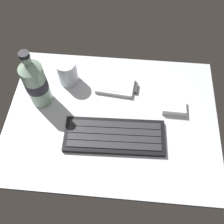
# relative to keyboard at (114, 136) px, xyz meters

# --- Properties ---
(ground_plane) EXTENTS (0.64, 0.48, 0.03)m
(ground_plane) POSITION_rel_keyboard_xyz_m (-0.01, 0.06, -0.02)
(ground_plane) COLOR silver
(keyboard) EXTENTS (0.29, 0.12, 0.02)m
(keyboard) POSITION_rel_keyboard_xyz_m (0.00, 0.00, 0.00)
(keyboard) COLOR black
(keyboard) RESTS_ON ground_plane
(handheld_device) EXTENTS (0.13, 0.09, 0.02)m
(handheld_device) POSITION_rel_keyboard_xyz_m (-0.01, 0.18, -0.00)
(handheld_device) COLOR silver
(handheld_device) RESTS_ON ground_plane
(juice_cup) EXTENTS (0.06, 0.06, 0.09)m
(juice_cup) POSITION_rel_keyboard_xyz_m (-0.17, 0.19, 0.03)
(juice_cup) COLOR silver
(juice_cup) RESTS_ON ground_plane
(water_bottle) EXTENTS (0.07, 0.07, 0.21)m
(water_bottle) POSITION_rel_keyboard_xyz_m (-0.24, 0.11, 0.08)
(water_bottle) COLOR #9EC1A8
(water_bottle) RESTS_ON ground_plane
(charger_block) EXTENTS (0.07, 0.06, 0.02)m
(charger_block) POSITION_rel_keyboard_xyz_m (0.17, 0.11, 0.00)
(charger_block) COLOR white
(charger_block) RESTS_ON ground_plane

